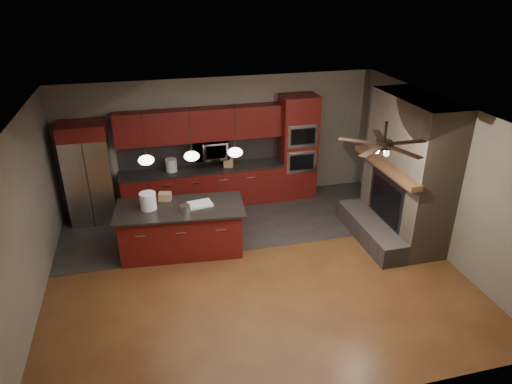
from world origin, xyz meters
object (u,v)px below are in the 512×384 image
object	(u,v)px
kitchen_island	(181,229)
cardboard_box	(165,196)
refrigerator	(89,173)
counter_box	(229,162)
white_bucket	(148,201)
counter_bucket	(171,165)
paint_tray	(200,204)
paint_can	(185,209)
microwave	(211,149)
oven_tower	(298,147)

from	to	relation	value
kitchen_island	cardboard_box	distance (m)	0.68
refrigerator	counter_box	size ratio (longest dim) A/B	9.34
kitchen_island	white_bucket	distance (m)	0.82
cardboard_box	counter_bucket	size ratio (longest dim) A/B	0.82
paint_tray	cardboard_box	xyz separation A→B (m)	(-0.60, 0.37, 0.05)
kitchen_island	paint_can	size ratio (longest dim) A/B	12.76
white_bucket	cardboard_box	size ratio (longest dim) A/B	1.37
microwave	refrigerator	bearing A→B (deg)	-177.06
microwave	white_bucket	distance (m)	2.28
white_bucket	refrigerator	bearing A→B (deg)	124.54
counter_box	paint_tray	bearing A→B (deg)	-98.99
kitchen_island	counter_bucket	world-z (taller)	counter_bucket
microwave	counter_box	bearing A→B (deg)	-15.40
microwave	paint_tray	world-z (taller)	microwave
kitchen_island	white_bucket	size ratio (longest dim) A/B	7.69
refrigerator	kitchen_island	bearing A→B (deg)	-45.62
white_bucket	paint_can	size ratio (longest dim) A/B	1.66
kitchen_island	counter_bucket	size ratio (longest dim) A/B	8.64
paint_can	microwave	bearing A→B (deg)	68.68
microwave	paint_can	xyz separation A→B (m)	(-0.80, -2.04, -0.32)
paint_tray	counter_box	size ratio (longest dim) A/B	1.90
paint_can	white_bucket	bearing A→B (deg)	156.35
paint_can	cardboard_box	bearing A→B (deg)	119.14
oven_tower	counter_bucket	world-z (taller)	oven_tower
counter_box	oven_tower	bearing A→B (deg)	19.12
counter_box	kitchen_island	bearing A→B (deg)	-107.98
refrigerator	cardboard_box	size ratio (longest dim) A/B	9.28
refrigerator	counter_bucket	world-z (taller)	refrigerator
kitchen_island	paint_tray	size ratio (longest dim) A/B	5.59
white_bucket	cardboard_box	xyz separation A→B (m)	(0.31, 0.29, -0.08)
kitchen_island	paint_can	world-z (taller)	paint_can
cardboard_box	counter_bucket	xyz separation A→B (m)	(0.23, 1.43, 0.05)
kitchen_island	cardboard_box	world-z (taller)	cardboard_box
cardboard_box	paint_can	bearing A→B (deg)	-46.53
paint_tray	counter_box	world-z (taller)	counter_box
oven_tower	microwave	distance (m)	1.98
microwave	counter_bucket	world-z (taller)	microwave
refrigerator	counter_box	world-z (taller)	refrigerator
paint_tray	white_bucket	bearing A→B (deg)	165.80
white_bucket	paint_tray	bearing A→B (deg)	-5.18
refrigerator	paint_tray	bearing A→B (deg)	-40.17
paint_can	counter_bucket	size ratio (longest dim) A/B	0.68
kitchen_island	paint_can	xyz separation A→B (m)	(0.08, -0.21, 0.52)
oven_tower	refrigerator	size ratio (longest dim) A/B	1.12
microwave	counter_bucket	distance (m)	0.92
paint_can	oven_tower	bearing A→B (deg)	35.62
white_bucket	cardboard_box	world-z (taller)	white_bucket
paint_tray	counter_bucket	size ratio (longest dim) A/B	1.55
microwave	paint_tray	size ratio (longest dim) A/B	1.70
oven_tower	paint_tray	distance (m)	3.08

